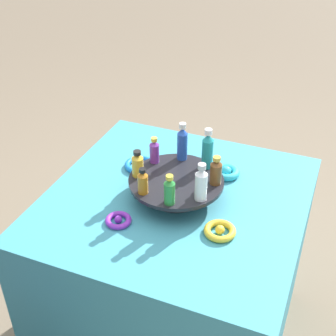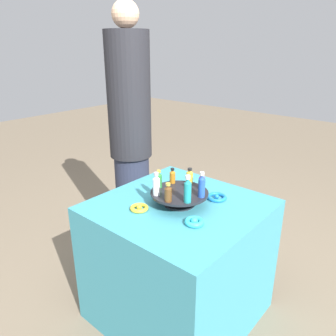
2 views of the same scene
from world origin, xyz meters
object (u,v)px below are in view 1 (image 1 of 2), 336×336
Objects in this scene: ribbon_bow_teal at (226,172)px; ribbon_bow_gold at (220,231)px; bottle_purple at (154,151)px; bottle_clear at (201,183)px; bottle_amber at (143,182)px; ribbon_bow_blue at (140,165)px; display_stand at (176,185)px; bottle_gold at (138,164)px; ribbon_bow_purple at (118,220)px; bottle_teal at (208,150)px; bottle_green at (170,191)px; bottle_blue at (182,143)px; bottle_brown at (216,171)px.

ribbon_bow_teal reaches higher than ribbon_bow_gold.
bottle_clear is at bearing -122.96° from bottle_purple.
bottle_amber reaches higher than ribbon_bow_blue.
bottle_gold is at bearing 102.04° from display_stand.
bottle_purple is 0.97× the size of ribbon_bow_gold.
bottle_purple reaches higher than ribbon_bow_purple.
ribbon_bow_teal reaches higher than ribbon_bow_purple.
bottle_teal reaches higher than bottle_green.
ribbon_bow_teal is at bearing -32.54° from bottle_amber.
ribbon_bow_gold is (-0.09, -0.30, -0.10)m from bottle_gold.
ribbon_bow_teal is at bearing -66.35° from bottle_blue.
ribbon_bow_gold is at bearing -167.30° from ribbon_bow_teal.
bottle_blue reaches higher than display_stand.
bottle_amber is at bearing 147.04° from bottle_teal.
bottle_green is 0.33m from ribbon_bow_blue.
bottle_blue reaches higher than bottle_amber.
bottle_green is at bearing 124.54° from bottle_clear.
bottle_clear is at bearing -167.96° from bottle_teal.
bottle_teal reaches higher than ribbon_bow_blue.
bottle_gold is at bearing 147.04° from bottle_blue.
bottle_gold is 0.83× the size of ribbon_bow_blue.
bottle_blue is 1.67× the size of ribbon_bow_purple.
bottle_teal is 1.15× the size of bottle_clear.
display_stand reaches higher than ribbon_bow_purple.
display_stand is at bearing -32.96° from bottle_amber.
bottle_green is 0.17m from bottle_brown.
ribbon_bow_teal is 0.43m from ribbon_bow_purple.
bottle_brown is at bearing -178.06° from ribbon_bow_teal.
bottle_blue is 1.48× the size of bottle_gold.
ribbon_bow_teal is at bearing 12.70° from ribbon_bow_gold.
bottle_gold is at bearing 169.54° from bottle_purple.
bottle_clear is at bearing -77.96° from bottle_amber.
display_stand is 0.22m from ribbon_bow_gold.
display_stand reaches higher than ribbon_bow_teal.
bottle_brown is (0.09, -0.02, -0.01)m from bottle_clear.
bottle_green is at bearing -122.96° from bottle_gold.
display_stand is at bearing 102.04° from bottle_brown.
bottle_teal reaches higher than bottle_purple.
bottle_blue reaches higher than bottle_clear.
display_stand is 0.14m from bottle_purple.
ribbon_bow_blue is (0.14, 0.06, -0.10)m from bottle_gold.
bottle_purple is 0.23m from bottle_brown.
ribbon_bow_gold is (-0.01, -0.25, -0.10)m from bottle_amber.
ribbon_bow_gold is (-0.05, -0.08, -0.12)m from bottle_clear.
bottle_purple is 0.27m from ribbon_bow_purple.
bottle_purple is 0.14m from ribbon_bow_blue.
display_stand is at bearing 147.04° from bottle_teal.
bottle_green is at bearing 147.04° from bottle_brown.
display_stand is 0.14m from bottle_brown.
bottle_purple is at bearing -2.72° from ribbon_bow_purple.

